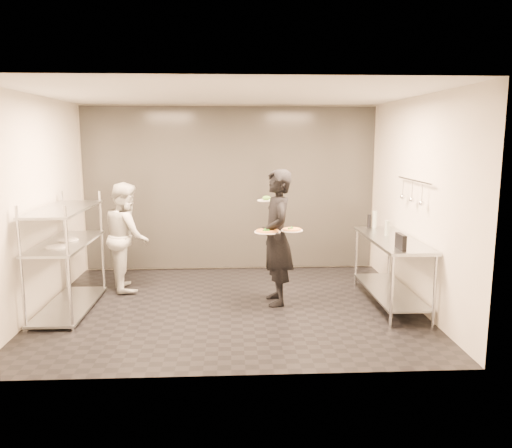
{
  "coord_description": "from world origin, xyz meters",
  "views": [
    {
      "loc": [
        0.01,
        -6.48,
        2.26
      ],
      "look_at": [
        0.35,
        0.18,
        1.1
      ],
      "focal_mm": 35.0,
      "sensor_mm": 36.0,
      "label": 1
    }
  ],
  "objects_px": {
    "waiter": "(277,238)",
    "pizza_plate_far": "(292,230)",
    "bottle_green": "(375,219)",
    "chef": "(127,236)",
    "pizza_plate_near": "(267,231)",
    "salad_plate": "(266,199)",
    "prep_counter": "(391,259)",
    "bottle_dark": "(369,221)",
    "bottle_clear": "(387,228)",
    "pos_monitor": "(401,242)",
    "pass_rack": "(66,253)"
  },
  "relations": [
    {
      "from": "waiter",
      "to": "bottle_green",
      "type": "relative_size",
      "value": 7.22
    },
    {
      "from": "salad_plate",
      "to": "pos_monitor",
      "type": "relative_size",
      "value": 0.97
    },
    {
      "from": "pos_monitor",
      "to": "bottle_clear",
      "type": "height_order",
      "value": "bottle_clear"
    },
    {
      "from": "pass_rack",
      "to": "prep_counter",
      "type": "bearing_deg",
      "value": 0.03
    },
    {
      "from": "waiter",
      "to": "salad_plate",
      "type": "distance_m",
      "value": 0.6
    },
    {
      "from": "waiter",
      "to": "pizza_plate_near",
      "type": "xyz_separation_m",
      "value": [
        -0.14,
        -0.17,
        0.12
      ]
    },
    {
      "from": "salad_plate",
      "to": "bottle_clear",
      "type": "bearing_deg",
      "value": -9.54
    },
    {
      "from": "chef",
      "to": "bottle_dark",
      "type": "bearing_deg",
      "value": -109.54
    },
    {
      "from": "bottle_green",
      "to": "bottle_clear",
      "type": "bearing_deg",
      "value": -90.58
    },
    {
      "from": "pizza_plate_near",
      "to": "salad_plate",
      "type": "bearing_deg",
      "value": 87.44
    },
    {
      "from": "pizza_plate_near",
      "to": "bottle_green",
      "type": "bearing_deg",
      "value": 26.9
    },
    {
      "from": "pass_rack",
      "to": "pos_monitor",
      "type": "relative_size",
      "value": 6.02
    },
    {
      "from": "chef",
      "to": "salad_plate",
      "type": "xyz_separation_m",
      "value": [
        2.06,
        -0.45,
        0.6
      ]
    },
    {
      "from": "salad_plate",
      "to": "chef",
      "type": "bearing_deg",
      "value": 167.56
    },
    {
      "from": "waiter",
      "to": "pizza_plate_far",
      "type": "bearing_deg",
      "value": 40.66
    },
    {
      "from": "pass_rack",
      "to": "prep_counter",
      "type": "distance_m",
      "value": 4.33
    },
    {
      "from": "pos_monitor",
      "to": "bottle_clear",
      "type": "distance_m",
      "value": 0.86
    },
    {
      "from": "pizza_plate_near",
      "to": "pizza_plate_far",
      "type": "relative_size",
      "value": 1.23
    },
    {
      "from": "chef",
      "to": "pos_monitor",
      "type": "relative_size",
      "value": 6.06
    },
    {
      "from": "bottle_green",
      "to": "bottle_dark",
      "type": "height_order",
      "value": "bottle_green"
    },
    {
      "from": "pizza_plate_near",
      "to": "bottle_green",
      "type": "relative_size",
      "value": 1.36
    },
    {
      "from": "prep_counter",
      "to": "pizza_plate_far",
      "type": "height_order",
      "value": "pizza_plate_far"
    },
    {
      "from": "salad_plate",
      "to": "pizza_plate_far",
      "type": "bearing_deg",
      "value": -59.42
    },
    {
      "from": "pos_monitor",
      "to": "bottle_clear",
      "type": "relative_size",
      "value": 1.23
    },
    {
      "from": "pizza_plate_near",
      "to": "bottle_clear",
      "type": "distance_m",
      "value": 1.69
    },
    {
      "from": "pizza_plate_near",
      "to": "bottle_green",
      "type": "distance_m",
      "value": 1.88
    },
    {
      "from": "waiter",
      "to": "pos_monitor",
      "type": "distance_m",
      "value": 1.64
    },
    {
      "from": "waiter",
      "to": "salad_plate",
      "type": "xyz_separation_m",
      "value": [
        -0.12,
        0.34,
        0.49
      ]
    },
    {
      "from": "pizza_plate_near",
      "to": "bottle_dark",
      "type": "relative_size",
      "value": 1.7
    },
    {
      "from": "pass_rack",
      "to": "salad_plate",
      "type": "relative_size",
      "value": 6.21
    },
    {
      "from": "waiter",
      "to": "pizza_plate_near",
      "type": "height_order",
      "value": "waiter"
    },
    {
      "from": "waiter",
      "to": "salad_plate",
      "type": "relative_size",
      "value": 7.16
    },
    {
      "from": "pizza_plate_near",
      "to": "pos_monitor",
      "type": "height_order",
      "value": "pos_monitor"
    },
    {
      "from": "pizza_plate_far",
      "to": "bottle_dark",
      "type": "relative_size",
      "value": 1.38
    },
    {
      "from": "salad_plate",
      "to": "bottle_clear",
      "type": "xyz_separation_m",
      "value": [
        1.65,
        -0.28,
        -0.38
      ]
    },
    {
      "from": "prep_counter",
      "to": "pos_monitor",
      "type": "distance_m",
      "value": 0.79
    },
    {
      "from": "bottle_dark",
      "to": "bottle_green",
      "type": "bearing_deg",
      "value": 0.0
    },
    {
      "from": "chef",
      "to": "pizza_plate_near",
      "type": "distance_m",
      "value": 2.27
    },
    {
      "from": "waiter",
      "to": "pizza_plate_far",
      "type": "relative_size",
      "value": 6.54
    },
    {
      "from": "prep_counter",
      "to": "waiter",
      "type": "relative_size",
      "value": 0.98
    },
    {
      "from": "prep_counter",
      "to": "bottle_green",
      "type": "bearing_deg",
      "value": 90.95
    },
    {
      "from": "chef",
      "to": "pizza_plate_near",
      "type": "bearing_deg",
      "value": -133.05
    },
    {
      "from": "waiter",
      "to": "pizza_plate_far",
      "type": "xyz_separation_m",
      "value": [
        0.18,
        -0.18,
        0.14
      ]
    },
    {
      "from": "bottle_clear",
      "to": "pizza_plate_far",
      "type": "bearing_deg",
      "value": -170.19
    },
    {
      "from": "pizza_plate_far",
      "to": "pos_monitor",
      "type": "bearing_deg",
      "value": -26.42
    },
    {
      "from": "pos_monitor",
      "to": "pizza_plate_near",
      "type": "bearing_deg",
      "value": 157.27
    },
    {
      "from": "pizza_plate_far",
      "to": "salad_plate",
      "type": "height_order",
      "value": "salad_plate"
    },
    {
      "from": "pizza_plate_far",
      "to": "bottle_dark",
      "type": "distance_m",
      "value": 1.54
    },
    {
      "from": "pizza_plate_far",
      "to": "bottle_green",
      "type": "bearing_deg",
      "value": 32.31
    },
    {
      "from": "bottle_clear",
      "to": "pass_rack",
      "type": "bearing_deg",
      "value": -177.62
    }
  ]
}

